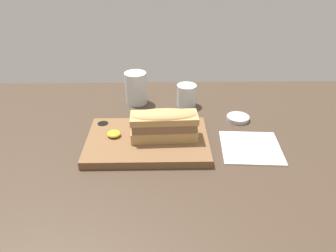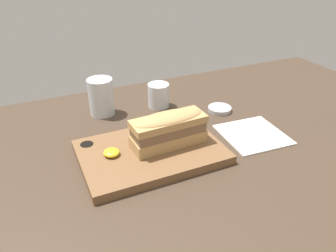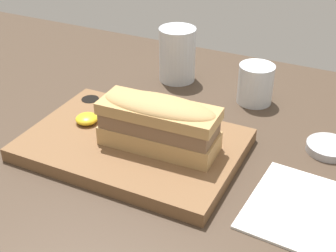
# 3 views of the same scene
# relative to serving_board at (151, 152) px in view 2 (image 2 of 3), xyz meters

# --- Properties ---
(dining_table) EXTENTS (1.73, 0.92, 0.02)m
(dining_table) POSITION_rel_serving_board_xyz_m (0.05, 0.00, -0.02)
(dining_table) COLOR #423326
(dining_table) RESTS_ON ground
(serving_board) EXTENTS (0.35, 0.24, 0.02)m
(serving_board) POSITION_rel_serving_board_xyz_m (0.00, 0.00, 0.00)
(serving_board) COLOR brown
(serving_board) RESTS_ON dining_table
(sandwich) EXTENTS (0.19, 0.08, 0.09)m
(sandwich) POSITION_rel_serving_board_xyz_m (0.05, -0.00, 0.06)
(sandwich) COLOR tan
(sandwich) RESTS_ON serving_board
(mustard_dollop) EXTENTS (0.04, 0.04, 0.02)m
(mustard_dollop) POSITION_rel_serving_board_xyz_m (-0.10, 0.01, 0.02)
(mustard_dollop) COLOR gold
(mustard_dollop) RESTS_ON serving_board
(water_glass) EXTENTS (0.08, 0.08, 0.11)m
(water_glass) POSITION_rel_serving_board_xyz_m (-0.05, 0.28, 0.04)
(water_glass) COLOR silver
(water_glass) RESTS_ON dining_table
(wine_glass) EXTENTS (0.07, 0.07, 0.08)m
(wine_glass) POSITION_rel_serving_board_xyz_m (0.13, 0.25, 0.02)
(wine_glass) COLOR silver
(wine_glass) RESTS_ON dining_table
(napkin) EXTENTS (0.18, 0.18, 0.00)m
(napkin) POSITION_rel_serving_board_xyz_m (0.29, -0.02, -0.01)
(napkin) COLOR white
(napkin) RESTS_ON dining_table
(condiment_dish) EXTENTS (0.07, 0.07, 0.01)m
(condiment_dish) POSITION_rel_serving_board_xyz_m (0.29, 0.14, -0.00)
(condiment_dish) COLOR #B2B2B7
(condiment_dish) RESTS_ON dining_table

